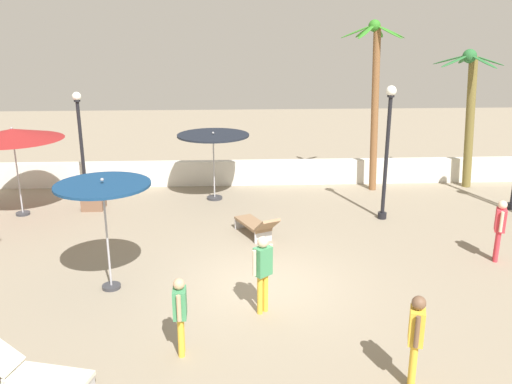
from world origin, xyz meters
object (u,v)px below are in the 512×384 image
(patio_umbrella_2, at_px, (103,192))
(lamp_post_0, at_px, (387,146))
(guest_0, at_px, (416,333))
(guest_1, at_px, (263,267))
(patio_umbrella_0, at_px, (12,135))
(lamp_post_1, at_px, (81,142))
(palm_tree_0, at_px, (375,89))
(lounge_chair_0, at_px, (36,373))
(guest_2, at_px, (500,225))
(palm_tree_1, at_px, (470,104))
(lounge_chair_1, at_px, (257,225))
(guest_3, at_px, (180,309))
(planter, at_px, (93,198))
(patio_umbrella_1, at_px, (213,140))

(patio_umbrella_2, relative_size, lamp_post_0, 0.64)
(guest_0, height_order, guest_1, guest_1)
(patio_umbrella_0, bearing_deg, lamp_post_1, 42.89)
(palm_tree_0, distance_m, guest_0, 12.03)
(palm_tree_0, bearing_deg, patio_umbrella_2, -136.71)
(lounge_chair_0, xyz_separation_m, guest_2, (10.24, 4.84, 0.61))
(patio_umbrella_0, height_order, palm_tree_1, palm_tree_1)
(lamp_post_1, bearing_deg, palm_tree_0, 3.73)
(lounge_chair_1, bearing_deg, guest_2, -17.44)
(guest_3, distance_m, planter, 9.36)
(lounge_chair_0, xyz_separation_m, guest_3, (2.33, 1.02, 0.54))
(patio_umbrella_0, xyz_separation_m, lounge_chair_0, (3.50, -9.13, -2.26))
(palm_tree_1, bearing_deg, lounge_chair_0, -136.36)
(patio_umbrella_2, bearing_deg, guest_2, 6.19)
(palm_tree_1, bearing_deg, lamp_post_0, -139.68)
(patio_umbrella_2, bearing_deg, lounge_chair_1, 39.99)
(patio_umbrella_2, bearing_deg, lamp_post_0, 29.83)
(palm_tree_1, relative_size, lamp_post_0, 1.22)
(patio_umbrella_1, height_order, palm_tree_0, palm_tree_0)
(patio_umbrella_2, relative_size, guest_0, 1.56)
(lamp_post_0, xyz_separation_m, lounge_chair_1, (-4.11, -1.40, -1.97))
(lounge_chair_1, distance_m, guest_2, 6.53)
(palm_tree_0, bearing_deg, guest_1, -117.18)
(palm_tree_0, height_order, lounge_chair_1, palm_tree_0)
(palm_tree_0, distance_m, planter, 10.53)
(patio_umbrella_2, height_order, palm_tree_0, palm_tree_0)
(guest_3, bearing_deg, palm_tree_1, 47.11)
(lamp_post_0, distance_m, guest_2, 4.18)
(palm_tree_1, height_order, guest_0, palm_tree_1)
(palm_tree_0, relative_size, guest_1, 3.50)
(patio_umbrella_2, xyz_separation_m, lounge_chair_1, (3.59, 3.01, -1.99))
(patio_umbrella_1, distance_m, lounge_chair_1, 4.31)
(palm_tree_1, relative_size, lounge_chair_0, 2.63)
(palm_tree_0, xyz_separation_m, lounge_chair_1, (-4.47, -4.58, -3.37))
(guest_1, bearing_deg, guest_3, -137.73)
(patio_umbrella_1, xyz_separation_m, lamp_post_0, (5.42, -2.31, 0.21))
(guest_1, distance_m, guest_2, 6.72)
(palm_tree_0, distance_m, guest_3, 12.38)
(lamp_post_1, relative_size, guest_1, 2.16)
(patio_umbrella_0, height_order, lamp_post_0, lamp_post_0)
(palm_tree_0, xyz_separation_m, lamp_post_0, (-0.36, -3.18, -1.40))
(lamp_post_1, bearing_deg, lounge_chair_1, -33.62)
(palm_tree_1, bearing_deg, patio_umbrella_2, -146.29)
(guest_1, height_order, guest_2, guest_1)
(patio_umbrella_0, height_order, lamp_post_1, lamp_post_1)
(patio_umbrella_1, xyz_separation_m, palm_tree_1, (9.40, 1.07, 1.01))
(patio_umbrella_0, distance_m, guest_0, 13.62)
(patio_umbrella_0, xyz_separation_m, patio_umbrella_1, (6.23, 1.36, -0.50))
(palm_tree_1, distance_m, lamp_post_1, 14.03)
(lounge_chair_1, relative_size, guest_1, 1.11)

